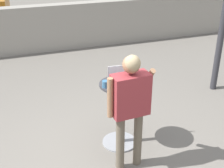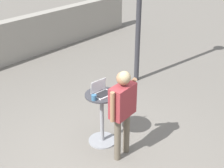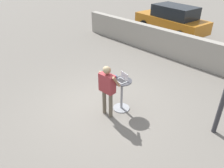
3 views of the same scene
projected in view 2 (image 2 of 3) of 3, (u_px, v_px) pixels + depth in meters
The scene contains 5 objects.
ground_plane at pixel (97, 162), 5.19m from camera, with size 50.00×50.00×0.00m, color slate.
cafe_table at pixel (102, 116), 5.45m from camera, with size 0.57×0.57×0.98m.
laptop at pixel (102, 91), 5.24m from camera, with size 0.34×0.29×0.23m.
coffee_mug at pixel (94, 97), 5.06m from camera, with size 0.12×0.09×0.09m.
standing_person at pixel (123, 104), 4.90m from camera, with size 0.60×0.37×1.58m.
Camera 2 is at (-2.87, -2.83, 3.53)m, focal length 50.00 mm.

